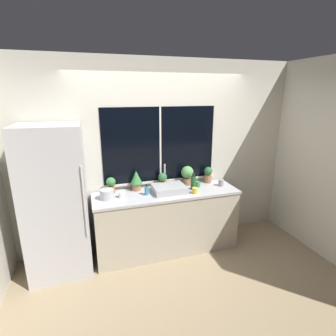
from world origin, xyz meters
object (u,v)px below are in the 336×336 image
object	(u,v)px
potted_plant_right	(187,174)
bottle_tall	(193,183)
potted_plant_far_left	(111,184)
mug_yellow	(195,191)
mug_white	(122,195)
kettle	(107,194)
potted_plant_far_right	(208,174)
potted_plant_left	(136,179)
potted_plant_center	(162,180)
refrigerator	(56,202)
mug_green	(197,184)
soap_bottle	(147,190)
mug_grey	(221,183)
sink	(169,189)

from	to	relation	value
potted_plant_right	bottle_tall	world-z (taller)	potted_plant_right
potted_plant_far_left	mug_yellow	bearing A→B (deg)	-18.50
mug_white	mug_yellow	world-z (taller)	same
kettle	potted_plant_far_right	bearing A→B (deg)	7.65
potted_plant_left	mug_white	xyz separation A→B (m)	(-0.24, -0.21, -0.12)
potted_plant_right	potted_plant_center	bearing A→B (deg)	180.00
refrigerator	mug_green	distance (m)	1.92
potted_plant_center	mug_white	world-z (taller)	potted_plant_center
potted_plant_right	bottle_tall	size ratio (longest dim) A/B	1.19
potted_plant_far_left	soap_bottle	world-z (taller)	potted_plant_far_left
mug_yellow	kettle	world-z (taller)	kettle
mug_white	mug_grey	world-z (taller)	mug_grey
kettle	potted_plant_center	bearing A→B (deg)	14.34
potted_plant_left	mug_grey	xyz separation A→B (m)	(1.23, -0.20, -0.11)
refrigerator	mug_grey	xyz separation A→B (m)	(2.27, 0.03, 0.00)
sink	mug_white	xyz separation A→B (m)	(-0.66, -0.01, -0.01)
mug_grey	potted_plant_right	bearing A→B (deg)	156.34
mug_green	soap_bottle	bearing A→B (deg)	-173.69
potted_plant_center	potted_plant_right	distance (m)	0.39
refrigerator	potted_plant_left	bearing A→B (deg)	12.37
mug_grey	mug_yellow	world-z (taller)	mug_grey
potted_plant_right	potted_plant_far_left	bearing A→B (deg)	180.00
mug_white	potted_plant_right	bearing A→B (deg)	11.89
potted_plant_far_left	potted_plant_center	size ratio (longest dim) A/B	1.02
potted_plant_left	potted_plant_far_left	bearing A→B (deg)	180.00
mug_green	mug_grey	size ratio (longest dim) A/B	0.88
refrigerator	potted_plant_far_left	distance (m)	0.73
potted_plant_right	mug_green	xyz separation A→B (m)	(0.11, -0.13, -0.12)
refrigerator	potted_plant_far_left	xyz separation A→B (m)	(0.69, 0.23, 0.08)
potted_plant_center	mug_white	distance (m)	0.66
sink	bottle_tall	size ratio (longest dim) A/B	1.85
potted_plant_far_left	potted_plant_left	size ratio (longest dim) A/B	0.78
potted_plant_far_right	soap_bottle	xyz separation A→B (m)	(-1.02, -0.22, -0.06)
potted_plant_center	bottle_tall	bearing A→B (deg)	-28.14
potted_plant_left	mug_yellow	world-z (taller)	potted_plant_left
refrigerator	mug_green	bearing A→B (deg)	2.85
sink	potted_plant_far_right	world-z (taller)	sink
mug_green	mug_yellow	size ratio (longest dim) A/B	1.05
potted_plant_right	kettle	xyz separation A→B (m)	(-1.20, -0.21, -0.10)
potted_plant_center	potted_plant_far_right	world-z (taller)	potted_plant_far_right
sink	potted_plant_right	xyz separation A→B (m)	(0.35, 0.20, 0.12)
soap_bottle	mug_yellow	world-z (taller)	soap_bottle
potted_plant_far_left	potted_plant_right	xyz separation A→B (m)	(1.12, 0.00, 0.04)
soap_bottle	bottle_tall	world-z (taller)	bottle_tall
mug_green	kettle	size ratio (longest dim) A/B	0.48
potted_plant_center	soap_bottle	distance (m)	0.36
potted_plant_right	mug_yellow	bearing A→B (deg)	-94.31
refrigerator	potted_plant_left	size ratio (longest dim) A/B	6.61
potted_plant_far_left	mug_yellow	xyz separation A→B (m)	(1.09, -0.37, -0.08)
potted_plant_far_left	kettle	distance (m)	0.23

